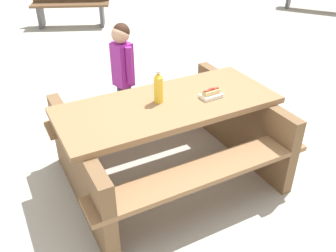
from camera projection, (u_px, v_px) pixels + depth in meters
name	position (u px, v px, depth m)	size (l,w,h in m)	color
ground_plane	(168.00, 175.00, 3.33)	(30.00, 30.00, 0.00)	#B7B2A8
picnic_table	(168.00, 134.00, 3.09)	(1.81, 1.42, 0.75)	olive
soda_bottle	(159.00, 87.00, 2.87)	(0.08, 0.08, 0.27)	yellow
hotdog_tray	(211.00, 94.00, 2.99)	(0.19, 0.12, 0.08)	white
child_in_coat	(123.00, 65.00, 3.63)	(0.21, 0.28, 1.16)	#3F334C
park_bench_near	(71.00, 3.00, 7.16)	(1.54, 0.95, 0.85)	brown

